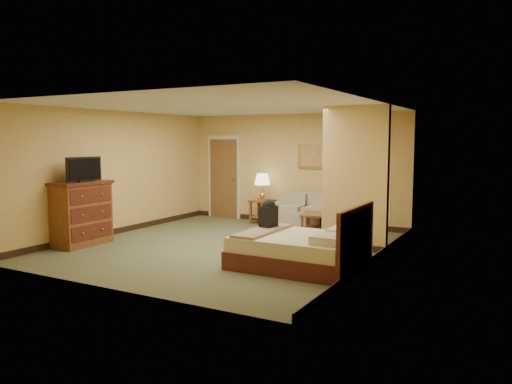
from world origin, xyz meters
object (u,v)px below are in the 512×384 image
Objects in this scene: loveseat at (305,216)px; coffee_table at (319,219)px; dresser at (82,213)px; bed at (301,250)px.

coffee_table is (0.59, -0.65, 0.07)m from loveseat.
dresser reaches higher than coffee_table.
dresser is at bearing -173.51° from bed.
dresser reaches higher than loveseat.
loveseat is 1.31× the size of dresser.
bed is (1.34, -3.29, 0.02)m from loveseat.
bed is (4.30, 0.49, -0.34)m from dresser.
loveseat reaches higher than coffee_table.
dresser is at bearing -138.60° from coffee_table.
coffee_table is 2.74m from bed.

